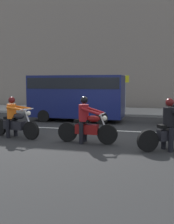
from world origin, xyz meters
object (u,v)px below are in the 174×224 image
motorcycle_with_rider_orange_stripe (14,121)px  motorcycle_with_rider_crimson (87,124)px  street_sign_post (125,90)px  parked_van_navy (77,95)px  motorcycle_with_rider_black_leather (171,129)px

motorcycle_with_rider_orange_stripe → motorcycle_with_rider_crimson: 2.88m
motorcycle_with_rider_orange_stripe → street_sign_post: size_ratio=0.93×
motorcycle_with_rider_crimson → street_sign_post: (0.43, 8.43, 0.94)m
motorcycle_with_rider_crimson → parked_van_navy: bearing=109.9°
motorcycle_with_rider_black_leather → motorcycle_with_rider_crimson: 2.75m
street_sign_post → motorcycle_with_rider_black_leather: bearing=-75.3°
motorcycle_with_rider_orange_stripe → parked_van_navy: size_ratio=0.45×
motorcycle_with_rider_orange_stripe → parked_van_navy: 4.93m
motorcycle_with_rider_orange_stripe → motorcycle_with_rider_black_leather: bearing=-5.6°
motorcycle_with_rider_orange_stripe → street_sign_post: street_sign_post is taller
motorcycle_with_rider_crimson → motorcycle_with_rider_orange_stripe: bearing=175.1°
parked_van_navy → street_sign_post: street_sign_post is taller
motorcycle_with_rider_black_leather → street_sign_post: street_sign_post is taller
motorcycle_with_rider_orange_stripe → motorcycle_with_rider_black_leather: (5.60, -0.55, 0.02)m
street_sign_post → motorcycle_with_rider_orange_stripe: bearing=-111.9°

